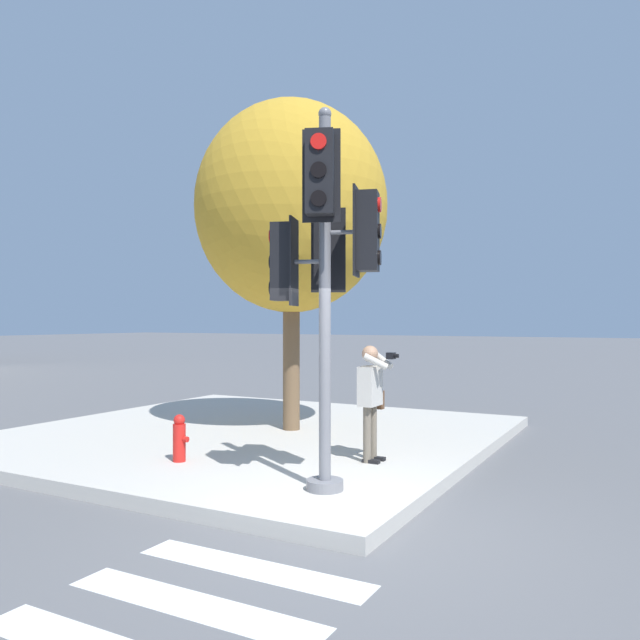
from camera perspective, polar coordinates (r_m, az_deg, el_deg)
name	(u,v)px	position (r m, az deg, el deg)	size (l,w,h in m)	color
ground_plane	(341,532)	(6.63, 1.89, -18.76)	(160.00, 160.00, 0.00)	#5B5B5E
sidewalk_corner	(252,436)	(11.27, -6.24, -10.48)	(8.00, 8.00, 0.18)	#BCB7AD
traffic_signal_pole	(325,256)	(7.20, 0.45, 5.88)	(1.26, 1.28, 4.41)	slate
person_photographer	(371,392)	(8.73, 4.72, -6.58)	(0.58, 0.54, 1.60)	black
street_tree	(291,208)	(11.36, -2.64, 10.20)	(3.44, 3.44, 5.88)	brown
fire_hydrant	(179,438)	(8.98, -12.73, -10.50)	(0.18, 0.24, 0.65)	red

